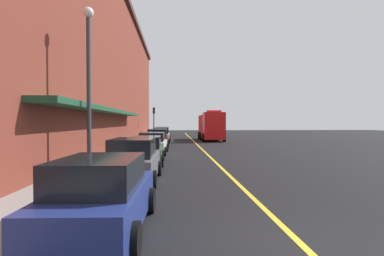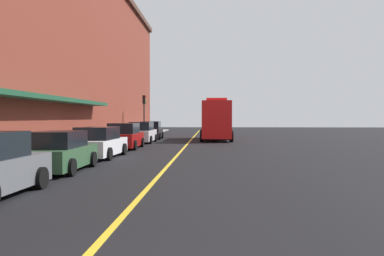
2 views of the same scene
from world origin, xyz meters
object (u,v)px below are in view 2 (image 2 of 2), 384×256
object	(u,v)px
parked_car_5	(142,133)
parking_meter_2	(134,128)
parked_car_3	(99,143)
parking_meter_1	(100,133)
traffic_light_near	(144,107)
parked_car_4	(125,137)
fire_truck	(216,121)
parked_car_6	(151,131)
parked_car_2	(60,152)

from	to	relation	value
parked_car_5	parking_meter_2	distance (m)	4.56
parked_car_3	parking_meter_1	bearing A→B (deg)	17.14
traffic_light_near	parking_meter_1	bearing A→B (deg)	-90.21
parking_meter_2	parked_car_4	bearing A→B (deg)	-82.23
fire_truck	parking_meter_2	size ratio (longest dim) A/B	6.36
parked_car_4	parking_meter_1	bearing A→B (deg)	121.64
parked_car_4	parked_car_6	world-z (taller)	parked_car_6
parked_car_4	traffic_light_near	size ratio (longest dim) A/B	1.06
parked_car_5	parked_car_6	bearing A→B (deg)	0.72
parked_car_5	parking_meter_2	xyz separation A→B (m)	(-1.50, 4.30, 0.25)
parked_car_2	parked_car_3	size ratio (longest dim) A/B	0.92
parked_car_4	fire_truck	bearing A→B (deg)	-31.45
parked_car_3	parked_car_6	xyz separation A→B (m)	(0.03, 17.66, 0.05)
parked_car_5	parked_car_6	size ratio (longest dim) A/B	1.07
parked_car_5	parking_meter_1	size ratio (longest dim) A/B	3.45
parked_car_6	parked_car_4	bearing A→B (deg)	178.52
fire_truck	parked_car_4	bearing A→B (deg)	-30.92
parked_car_6	traffic_light_near	bearing A→B (deg)	17.27
parked_car_5	traffic_light_near	xyz separation A→B (m)	(-1.44, 9.60, 2.35)
parking_meter_2	parked_car_3	bearing A→B (deg)	-85.15
parked_car_2	parked_car_5	xyz separation A→B (m)	(0.11, 17.31, 0.07)
parked_car_3	parked_car_5	world-z (taller)	parked_car_5
parked_car_2	parked_car_6	xyz separation A→B (m)	(0.04, 22.90, 0.07)
parked_car_4	parked_car_5	size ratio (longest dim) A/B	0.99
parked_car_2	fire_truck	bearing A→B (deg)	-17.15
parked_car_3	fire_truck	size ratio (longest dim) A/B	0.55
parked_car_3	parked_car_5	size ratio (longest dim) A/B	1.02
parked_car_3	fire_truck	bearing A→B (deg)	-19.51
parking_meter_2	parked_car_2	bearing A→B (deg)	-86.32
parked_car_5	fire_truck	size ratio (longest dim) A/B	0.54
parked_car_5	parked_car_3	bearing A→B (deg)	179.46
parked_car_4	parked_car_5	xyz separation A→B (m)	(0.07, 6.18, 0.01)
parked_car_3	parked_car_5	xyz separation A→B (m)	(0.11, 12.07, 0.05)
parked_car_4	parking_meter_2	size ratio (longest dim) A/B	3.42
parking_meter_1	traffic_light_near	xyz separation A→B (m)	(0.06, 16.68, 2.10)
fire_truck	parking_meter_2	bearing A→B (deg)	-90.48
traffic_light_near	parked_car_6	bearing A→B (deg)	-71.22
fire_truck	parked_car_2	bearing A→B (deg)	-16.23
parking_meter_1	traffic_light_near	bearing A→B (deg)	89.79
parked_car_5	parking_meter_2	size ratio (longest dim) A/B	3.45
parked_car_2	parking_meter_2	size ratio (longest dim) A/B	3.24
parked_car_4	fire_truck	xyz separation A→B (m)	(6.25, 10.41, 0.98)
parking_meter_1	parking_meter_2	size ratio (longest dim) A/B	1.00
parked_car_3	parked_car_6	distance (m)	17.66
parked_car_2	traffic_light_near	distance (m)	27.05
parked_car_5	parked_car_6	xyz separation A→B (m)	(-0.07, 5.59, -0.00)
parked_car_2	traffic_light_near	bearing A→B (deg)	1.95
parking_meter_2	fire_truck	bearing A→B (deg)	-0.52
parked_car_3	parking_meter_1	xyz separation A→B (m)	(-1.39, 5.00, 0.31)
fire_truck	parking_meter_1	bearing A→B (deg)	-34.12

